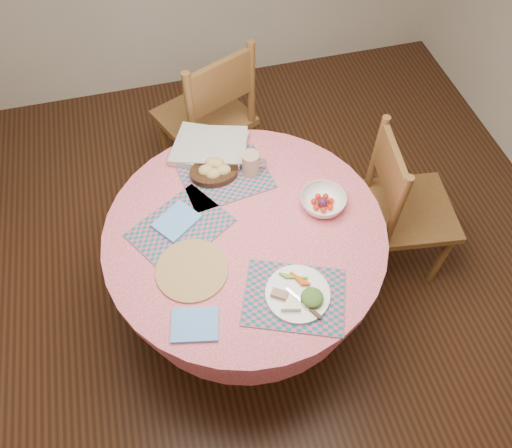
# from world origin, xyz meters

# --- Properties ---
(ground) EXTENTS (4.00, 4.00, 0.00)m
(ground) POSITION_xyz_m (0.00, 0.00, 0.00)
(ground) COLOR #331C0F
(ground) RESTS_ON ground
(room_envelope) EXTENTS (4.01, 4.01, 2.71)m
(room_envelope) POSITION_xyz_m (0.00, 0.00, 1.71)
(room_envelope) COLOR silver
(room_envelope) RESTS_ON ground
(dining_table) EXTENTS (1.24, 1.24, 0.75)m
(dining_table) POSITION_xyz_m (0.00, 0.00, 0.56)
(dining_table) COLOR pink
(dining_table) RESTS_ON ground
(chair_right) EXTENTS (0.48, 0.49, 0.96)m
(chair_right) POSITION_xyz_m (0.86, 0.11, 0.50)
(chair_right) COLOR brown
(chair_right) RESTS_ON ground
(chair_back) EXTENTS (0.62, 0.61, 1.03)m
(chair_back) POSITION_xyz_m (0.02, 0.96, 0.54)
(chair_back) COLOR brown
(chair_back) RESTS_ON ground
(placemat_front) EXTENTS (0.48, 0.43, 0.01)m
(placemat_front) POSITION_xyz_m (0.11, -0.36, 0.75)
(placemat_front) COLOR #11635E
(placemat_front) RESTS_ON dining_table
(placemat_left) EXTENTS (0.50, 0.47, 0.01)m
(placemat_left) POSITION_xyz_m (-0.27, 0.08, 0.75)
(placemat_left) COLOR #11635E
(placemat_left) RESTS_ON dining_table
(placemat_back) EXTENTS (0.44, 0.35, 0.01)m
(placemat_back) POSITION_xyz_m (-0.01, 0.31, 0.75)
(placemat_back) COLOR #11635E
(placemat_back) RESTS_ON dining_table
(wicker_trivet) EXTENTS (0.30, 0.30, 0.01)m
(wicker_trivet) POSITION_xyz_m (-0.26, -0.14, 0.76)
(wicker_trivet) COLOR #9F7045
(wicker_trivet) RESTS_ON dining_table
(napkin_near) EXTENTS (0.20, 0.17, 0.01)m
(napkin_near) POSITION_xyz_m (-0.29, -0.38, 0.76)
(napkin_near) COLOR #5D9DF1
(napkin_near) RESTS_ON dining_table
(napkin_far) EXTENTS (0.23, 0.22, 0.01)m
(napkin_far) POSITION_xyz_m (-0.28, 0.11, 0.76)
(napkin_far) COLOR #5D9DF1
(napkin_far) RESTS_ON placemat_left
(dinner_plate) EXTENTS (0.26, 0.26, 0.05)m
(dinner_plate) POSITION_xyz_m (0.14, -0.36, 0.77)
(dinner_plate) COLOR white
(dinner_plate) RESTS_ON placemat_front
(bread_bowl) EXTENTS (0.23, 0.23, 0.08)m
(bread_bowl) POSITION_xyz_m (-0.06, 0.34, 0.79)
(bread_bowl) COLOR black
(bread_bowl) RESTS_ON placemat_back
(latte_mug) EXTENTS (0.12, 0.08, 0.12)m
(latte_mug) POSITION_xyz_m (0.11, 0.31, 0.81)
(latte_mug) COLOR tan
(latte_mug) RESTS_ON placemat_back
(fruit_bowl) EXTENTS (0.25, 0.25, 0.06)m
(fruit_bowl) POSITION_xyz_m (0.37, 0.04, 0.78)
(fruit_bowl) COLOR white
(fruit_bowl) RESTS_ON dining_table
(newspaper_stack) EXTENTS (0.42, 0.39, 0.04)m
(newspaper_stack) POSITION_xyz_m (-0.05, 0.50, 0.78)
(newspaper_stack) COLOR silver
(newspaper_stack) RESTS_ON dining_table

